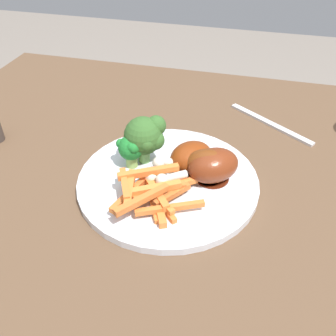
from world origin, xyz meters
name	(u,v)px	position (x,y,z in m)	size (l,w,h in m)	color
dining_table	(148,224)	(0.00, 0.00, 0.61)	(0.95, 0.85, 0.72)	brown
dinner_plate	(168,181)	(-0.04, 0.01, 0.72)	(0.28, 0.28, 0.01)	silver
broccoli_floret_front	(131,148)	(0.02, -0.01, 0.77)	(0.05, 0.04, 0.06)	#8AAB53
broccoli_floret_middle	(147,136)	(0.00, -0.03, 0.78)	(0.07, 0.07, 0.08)	#75AF5E
carrot_fries_pile	(153,192)	(-0.03, 0.06, 0.75)	(0.13, 0.12, 0.03)	orange
chicken_drumstick_near	(206,165)	(-0.10, -0.01, 0.76)	(0.13, 0.05, 0.05)	#4E1F0A
chicken_drumstick_far	(189,158)	(-0.07, -0.02, 0.75)	(0.10, 0.11, 0.05)	#591D09
chicken_drumstick_extra	(211,166)	(-0.10, -0.01, 0.75)	(0.13, 0.11, 0.05)	#4F1B0C
fork	(270,124)	(-0.19, -0.21, 0.72)	(0.19, 0.01, 0.01)	silver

